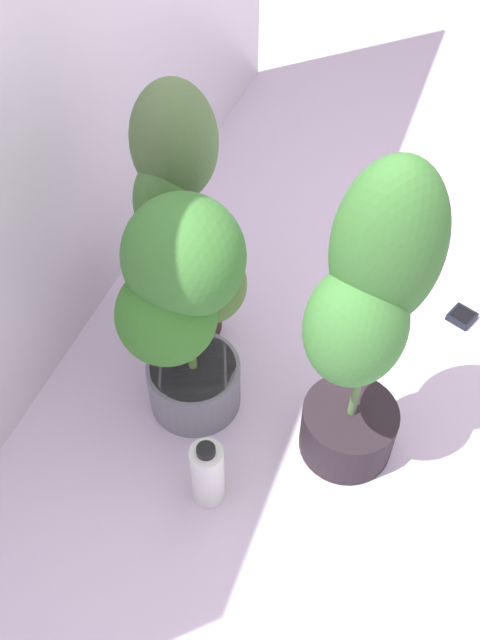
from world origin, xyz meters
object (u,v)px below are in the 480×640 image
object	(u,v)px
potted_plant_back_center	(176,208)
nutrient_bottle	(208,474)
hygrometer_box	(462,316)
potted_plant_front_left	(366,324)
potted_plant_back_left	(185,302)

from	to	relation	value
potted_plant_back_center	nutrient_bottle	xyz separation A→B (m)	(-0.53, -0.30, -0.40)
hygrometer_box	nutrient_bottle	world-z (taller)	nutrient_bottle
hygrometer_box	potted_plant_back_center	bearing A→B (deg)	-45.01
potted_plant_front_left	potted_plant_back_left	bearing A→B (deg)	89.39
potted_plant_front_left	hygrometer_box	xyz separation A→B (m)	(0.64, -0.25, -0.56)
potted_plant_front_left	hygrometer_box	world-z (taller)	potted_plant_front_left
potted_plant_front_left	potted_plant_back_left	size ratio (longest dim) A/B	1.32
potted_plant_back_center	nutrient_bottle	bearing A→B (deg)	-150.72
hygrometer_box	potted_plant_back_left	bearing A→B (deg)	-26.61
potted_plant_back_center	nutrient_bottle	world-z (taller)	potted_plant_back_center
potted_plant_back_center	hygrometer_box	bearing A→B (deg)	-66.90
nutrient_bottle	potted_plant_back_left	bearing A→B (deg)	30.86
potted_plant_front_left	nutrient_bottle	xyz separation A→B (m)	(-0.26, 0.30, -0.45)
nutrient_bottle	potted_plant_back_center	bearing A→B (deg)	29.28
hygrometer_box	potted_plant_front_left	bearing A→B (deg)	0.35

